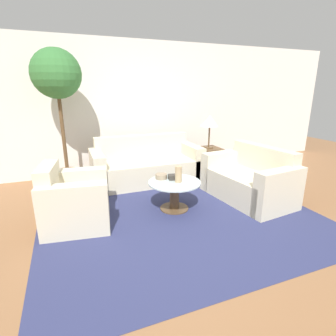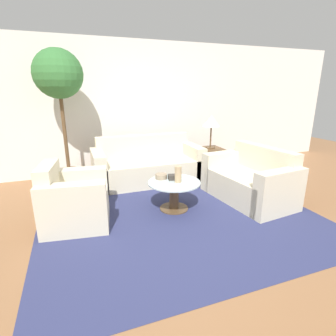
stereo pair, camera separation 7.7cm
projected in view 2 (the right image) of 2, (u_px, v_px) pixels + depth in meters
ground_plane at (183, 228)px, 3.27m from camera, size 14.00×14.00×0.00m
wall_back at (131, 108)px, 5.34m from camera, size 10.00×0.06×2.60m
rug at (174, 209)px, 3.80m from camera, size 3.63×3.50×0.01m
sofa_main at (147, 166)px, 4.91m from camera, size 1.98×0.85×0.83m
armchair at (72, 202)px, 3.32m from camera, size 0.89×0.92×0.80m
loveseat at (251, 182)px, 4.09m from camera, size 0.96×1.47×0.82m
coffee_table at (174, 192)px, 3.72m from camera, size 0.74×0.74×0.42m
side_table at (210, 161)px, 5.36m from camera, size 0.47×0.47×0.53m
table_lamp at (211, 122)px, 5.13m from camera, size 0.37×0.37×0.65m
potted_plant at (59, 83)px, 4.20m from camera, size 0.78×0.78×2.29m
vase at (178, 174)px, 3.64m from camera, size 0.10×0.10×0.23m
bowl at (161, 176)px, 3.81m from camera, size 0.17×0.17×0.07m
book_stack at (175, 177)px, 3.77m from camera, size 0.20×0.15×0.07m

